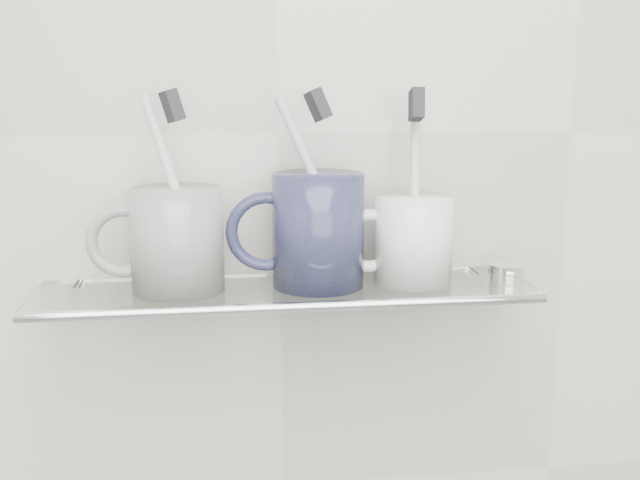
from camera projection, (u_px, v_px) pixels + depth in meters
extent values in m
plane|color=#BDB7AA|center=(279.00, 133.00, 0.83)|extent=(2.50, 0.00, 2.50)
cube|color=silver|center=(286.00, 292.00, 0.81)|extent=(0.50, 0.12, 0.01)
cylinder|color=silver|center=(291.00, 307.00, 0.75)|extent=(0.50, 0.01, 0.01)
cylinder|color=silver|center=(79.00, 297.00, 0.83)|extent=(0.02, 0.03, 0.02)
cylinder|color=silver|center=(472.00, 283.00, 0.88)|extent=(0.02, 0.03, 0.02)
cylinder|color=silver|center=(177.00, 240.00, 0.79)|extent=(0.11, 0.11, 0.10)
torus|color=silver|center=(123.00, 241.00, 0.78)|extent=(0.07, 0.01, 0.07)
cylinder|color=white|center=(175.00, 189.00, 0.77)|extent=(0.07, 0.02, 0.19)
cube|color=#222327|center=(172.00, 106.00, 0.76)|extent=(0.03, 0.03, 0.03)
cylinder|color=black|center=(318.00, 230.00, 0.80)|extent=(0.10, 0.10, 0.11)
torus|color=black|center=(266.00, 232.00, 0.80)|extent=(0.08, 0.01, 0.08)
cylinder|color=silver|center=(318.00, 187.00, 0.79)|extent=(0.09, 0.03, 0.18)
cube|color=#222327|center=(318.00, 105.00, 0.78)|extent=(0.03, 0.03, 0.04)
cylinder|color=white|center=(413.00, 240.00, 0.82)|extent=(0.08, 0.08, 0.09)
torus|color=white|center=(369.00, 241.00, 0.81)|extent=(0.07, 0.01, 0.07)
cylinder|color=beige|center=(415.00, 185.00, 0.81)|extent=(0.02, 0.06, 0.19)
cube|color=#222327|center=(417.00, 104.00, 0.79)|extent=(0.01, 0.03, 0.04)
cylinder|color=silver|center=(507.00, 271.00, 0.84)|extent=(0.04, 0.04, 0.02)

